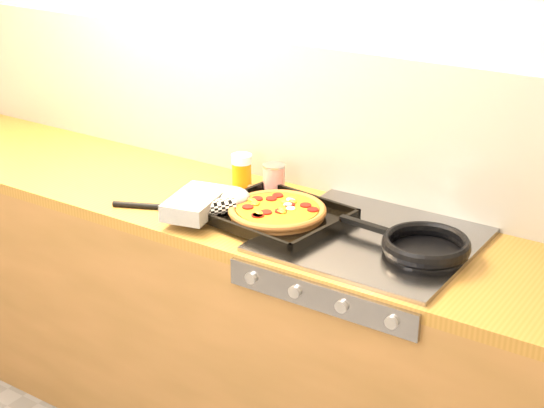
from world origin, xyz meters
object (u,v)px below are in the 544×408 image
Objects in this scene: juice_glass at (242,171)px; pizza_on_tray at (256,209)px; frying_pan at (424,246)px; tomato_can at (274,180)px.

pizza_on_tray is at bearing -46.16° from juice_glass.
frying_pan is at bearing 5.58° from pizza_on_tray.
pizza_on_tray is 0.24m from tomato_can.
tomato_can reaches higher than pizza_on_tray.
frying_pan is 0.79m from juice_glass.
tomato_can is (-0.08, 0.23, 0.01)m from pizza_on_tray.
tomato_can is at bearing 109.61° from pizza_on_tray.
juice_glass is (-0.77, 0.17, 0.02)m from frying_pan.
tomato_can is at bearing 164.93° from frying_pan.
tomato_can reaches higher than frying_pan.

